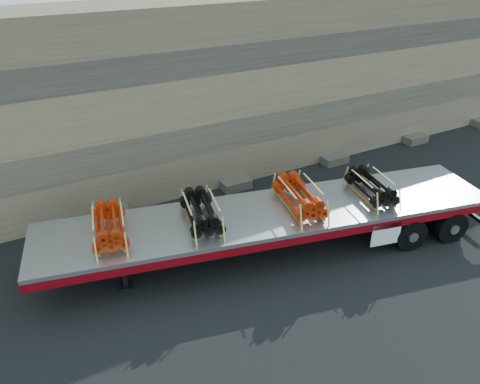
{
  "coord_description": "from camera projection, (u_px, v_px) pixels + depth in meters",
  "views": [
    {
      "loc": [
        -5.77,
        -10.06,
        9.05
      ],
      "look_at": [
        0.49,
        1.54,
        1.74
      ],
      "focal_mm": 35.0,
      "sensor_mm": 36.0,
      "label": 1
    }
  ],
  "objects": [
    {
      "name": "ground",
      "position": [
        250.0,
        266.0,
        14.52
      ],
      "size": [
        120.0,
        120.0,
        0.0
      ],
      "primitive_type": "plane",
      "color": "black",
      "rests_on": "ground"
    },
    {
      "name": "rock_wall",
      "position": [
        167.0,
        99.0,
        17.83
      ],
      "size": [
        44.0,
        3.0,
        7.0
      ],
      "primitive_type": "cube",
      "color": "#7A6B54",
      "rests_on": "ground"
    },
    {
      "name": "trailer",
      "position": [
        271.0,
        231.0,
        14.95
      ],
      "size": [
        14.71,
        5.69,
        1.44
      ],
      "primitive_type": null,
      "rotation": [
        0.0,
        0.0,
        -0.21
      ],
      "color": "#B6B8BE",
      "rests_on": "ground"
    },
    {
      "name": "bundle_front",
      "position": [
        109.0,
        226.0,
        13.23
      ],
      "size": [
        1.35,
        2.1,
        0.69
      ],
      "primitive_type": null,
      "rotation": [
        0.0,
        0.0,
        -0.21
      ],
      "color": "#AB2709",
      "rests_on": "trailer"
    },
    {
      "name": "bundle_midfront",
      "position": [
        201.0,
        212.0,
        13.88
      ],
      "size": [
        1.38,
        2.14,
        0.7
      ],
      "primitive_type": null,
      "rotation": [
        0.0,
        0.0,
        -0.21
      ],
      "color": "black",
      "rests_on": "trailer"
    },
    {
      "name": "bundle_midrear",
      "position": [
        299.0,
        197.0,
        14.65
      ],
      "size": [
        1.48,
        2.3,
        0.75
      ],
      "primitive_type": null,
      "rotation": [
        0.0,
        0.0,
        -0.21
      ],
      "color": "#AB2709",
      "rests_on": "trailer"
    },
    {
      "name": "bundle_rear",
      "position": [
        371.0,
        187.0,
        15.3
      ],
      "size": [
        1.33,
        2.07,
        0.68
      ],
      "primitive_type": null,
      "rotation": [
        0.0,
        0.0,
        -0.21
      ],
      "color": "black",
      "rests_on": "trailer"
    }
  ]
}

